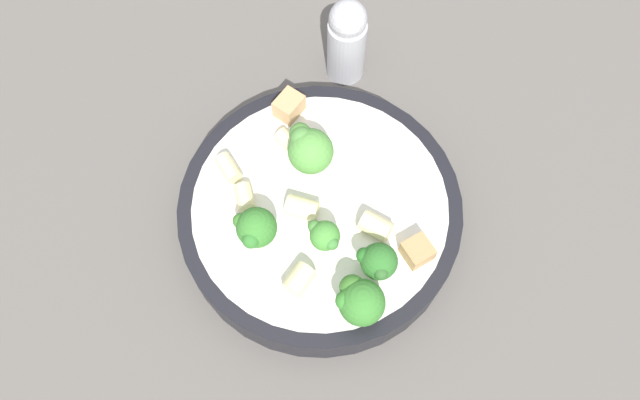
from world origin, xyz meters
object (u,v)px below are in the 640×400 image
object	(u,v)px
broccoli_floret_3	(325,236)
rigatoni_4	(245,197)
pasta_bowl	(320,212)
broccoli_floret_0	(255,229)
broccoli_floret_1	(359,301)
rigatoni_0	(228,168)
rigatoni_2	(299,279)
pepper_shaker	(348,40)
broccoli_floret_4	(308,147)
broccoli_floret_2	(378,262)
chicken_chunk_1	(417,251)
rigatoni_1	(302,208)
rigatoni_3	(291,144)
rigatoni_5	(376,226)
chicken_chunk_0	(289,106)

from	to	relation	value
broccoli_floret_3	rigatoni_4	distance (m)	0.08
pasta_bowl	broccoli_floret_0	xyz separation A→B (m)	(-0.04, 0.04, 0.04)
broccoli_floret_1	rigatoni_0	world-z (taller)	broccoli_floret_1
pasta_bowl	rigatoni_2	distance (m)	0.07
pepper_shaker	broccoli_floret_4	bearing A→B (deg)	172.66
broccoli_floret_2	chicken_chunk_1	xyz separation A→B (m)	(0.02, -0.03, -0.01)
rigatoni_4	chicken_chunk_1	distance (m)	0.15
broccoli_floret_1	pepper_shaker	bearing A→B (deg)	9.49
broccoli_floret_0	rigatoni_1	size ratio (longest dim) A/B	1.53
broccoli_floret_3	rigatoni_3	xyz separation A→B (m)	(0.08, 0.04, -0.01)
broccoli_floret_4	rigatoni_4	bearing A→B (deg)	132.77
broccoli_floret_3	rigatoni_3	bearing A→B (deg)	26.53
broccoli_floret_1	broccoli_floret_4	bearing A→B (deg)	25.77
rigatoni_0	rigatoni_5	distance (m)	0.13
broccoli_floret_1	rigatoni_2	world-z (taller)	broccoli_floret_1
rigatoni_4	pepper_shaker	xyz separation A→B (m)	(0.17, -0.06, 0.00)
rigatoni_3	rigatoni_2	bearing A→B (deg)	-167.16
rigatoni_2	pepper_shaker	bearing A→B (deg)	-1.67
rigatoni_3	pepper_shaker	world-z (taller)	pepper_shaker
broccoli_floret_2	rigatoni_2	size ratio (longest dim) A/B	1.62
broccoli_floret_0	broccoli_floret_3	xyz separation A→B (m)	(0.00, -0.05, -0.00)
chicken_chunk_0	pepper_shaker	bearing A→B (deg)	-27.67
pasta_bowl	broccoli_floret_3	xyz separation A→B (m)	(-0.03, -0.01, 0.04)
broccoli_floret_2	rigatoni_4	size ratio (longest dim) A/B	1.72
rigatoni_3	chicken_chunk_1	bearing A→B (deg)	-125.03
broccoli_floret_3	rigatoni_0	world-z (taller)	broccoli_floret_3
broccoli_floret_2	chicken_chunk_1	size ratio (longest dim) A/B	1.71
rigatoni_2	pasta_bowl	bearing A→B (deg)	-4.97
broccoli_floret_3	broccoli_floret_4	world-z (taller)	broccoli_floret_4
chicken_chunk_1	broccoli_floret_4	bearing A→B (deg)	54.93
broccoli_floret_0	broccoli_floret_2	world-z (taller)	broccoli_floret_0
rigatoni_2	broccoli_floret_1	bearing A→B (deg)	-105.35
broccoli_floret_1	broccoli_floret_3	size ratio (longest dim) A/B	1.14
broccoli_floret_2	broccoli_floret_3	distance (m)	0.04
broccoli_floret_0	rigatoni_1	xyz separation A→B (m)	(0.03, -0.03, -0.01)
rigatoni_1	chicken_chunk_1	world-z (taller)	rigatoni_1
broccoli_floret_4	chicken_chunk_1	distance (m)	0.12
broccoli_floret_3	rigatoni_2	world-z (taller)	broccoli_floret_3
broccoli_floret_2	rigatoni_1	size ratio (longest dim) A/B	1.41
rigatoni_2	chicken_chunk_0	distance (m)	0.16
broccoli_floret_2	broccoli_floret_4	distance (m)	0.11
rigatoni_4	chicken_chunk_1	size ratio (longest dim) A/B	0.99
pasta_bowl	rigatoni_1	distance (m)	0.03
rigatoni_1	chicken_chunk_1	distance (m)	0.10
chicken_chunk_0	pepper_shaker	distance (m)	0.09
broccoli_floret_3	broccoli_floret_2	bearing A→B (deg)	-108.58
broccoli_floret_3	chicken_chunk_1	xyz separation A→B (m)	(0.00, -0.07, -0.01)
broccoli_floret_1	chicken_chunk_1	world-z (taller)	broccoli_floret_1
broccoli_floret_3	rigatoni_2	xyz separation A→B (m)	(-0.03, 0.02, -0.01)
rigatoni_3	chicken_chunk_1	world-z (taller)	chicken_chunk_1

